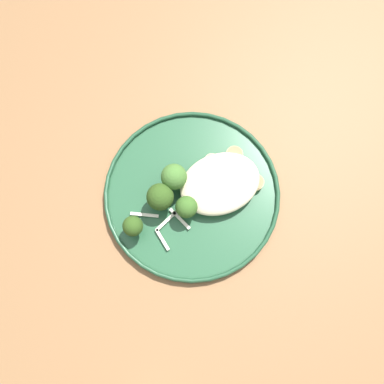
# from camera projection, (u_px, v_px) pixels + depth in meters

# --- Properties ---
(ground) EXTENTS (6.00, 6.00, 0.00)m
(ground) POSITION_uv_depth(u_px,v_px,m) (191.00, 242.00, 1.45)
(ground) COLOR #2D2B28
(wooden_dining_table) EXTENTS (1.40, 1.00, 0.74)m
(wooden_dining_table) POSITION_uv_depth(u_px,v_px,m) (190.00, 192.00, 0.81)
(wooden_dining_table) COLOR brown
(wooden_dining_table) RESTS_ON ground
(dinner_plate) EXTENTS (0.29, 0.29, 0.02)m
(dinner_plate) POSITION_uv_depth(u_px,v_px,m) (192.00, 194.00, 0.71)
(dinner_plate) COLOR #235133
(dinner_plate) RESTS_ON wooden_dining_table
(noodle_bed) EXTENTS (0.13, 0.10, 0.04)m
(noodle_bed) POSITION_uv_depth(u_px,v_px,m) (220.00, 184.00, 0.70)
(noodle_bed) COLOR beige
(noodle_bed) RESTS_ON dinner_plate
(seared_scallop_right_edge) EXTENTS (0.03, 0.03, 0.01)m
(seared_scallop_right_edge) POSITION_uv_depth(u_px,v_px,m) (236.00, 181.00, 0.71)
(seared_scallop_right_edge) COLOR beige
(seared_scallop_right_edge) RESTS_ON dinner_plate
(seared_scallop_left_edge) EXTENTS (0.02, 0.02, 0.01)m
(seared_scallop_left_edge) POSITION_uv_depth(u_px,v_px,m) (194.00, 179.00, 0.71)
(seared_scallop_left_edge) COLOR #E5C689
(seared_scallop_left_edge) RESTS_ON dinner_plate
(seared_scallop_rear_pale) EXTENTS (0.03, 0.03, 0.01)m
(seared_scallop_rear_pale) POSITION_uv_depth(u_px,v_px,m) (218.00, 190.00, 0.70)
(seared_scallop_rear_pale) COLOR beige
(seared_scallop_rear_pale) RESTS_ON dinner_plate
(seared_scallop_on_noodles) EXTENTS (0.03, 0.03, 0.02)m
(seared_scallop_on_noodles) POSITION_uv_depth(u_px,v_px,m) (212.00, 162.00, 0.71)
(seared_scallop_on_noodles) COLOR beige
(seared_scallop_on_noodles) RESTS_ON dinner_plate
(seared_scallop_tiny_bay) EXTENTS (0.03, 0.03, 0.01)m
(seared_scallop_tiny_bay) POSITION_uv_depth(u_px,v_px,m) (255.00, 182.00, 0.71)
(seared_scallop_tiny_bay) COLOR #DBB77A
(seared_scallop_tiny_bay) RESTS_ON dinner_plate
(seared_scallop_half_hidden) EXTENTS (0.03, 0.03, 0.01)m
(seared_scallop_half_hidden) POSITION_uv_depth(u_px,v_px,m) (234.00, 155.00, 0.72)
(seared_scallop_half_hidden) COLOR #DBB77A
(seared_scallop_half_hidden) RESTS_ON dinner_plate
(broccoli_floret_right_tilted) EXTENTS (0.04, 0.04, 0.06)m
(broccoli_floret_right_tilted) POSITION_uv_depth(u_px,v_px,m) (160.00, 197.00, 0.67)
(broccoli_floret_right_tilted) COLOR #7A994C
(broccoli_floret_right_tilted) RESTS_ON dinner_plate
(broccoli_floret_near_rim) EXTENTS (0.03, 0.03, 0.05)m
(broccoli_floret_near_rim) POSITION_uv_depth(u_px,v_px,m) (133.00, 226.00, 0.67)
(broccoli_floret_near_rim) COLOR #7A994C
(broccoli_floret_near_rim) RESTS_ON dinner_plate
(broccoli_floret_front_edge) EXTENTS (0.04, 0.04, 0.06)m
(broccoli_floret_front_edge) POSITION_uv_depth(u_px,v_px,m) (173.00, 174.00, 0.68)
(broccoli_floret_front_edge) COLOR #89A356
(broccoli_floret_front_edge) RESTS_ON dinner_plate
(broccoli_floret_tall_stalk) EXTENTS (0.04, 0.04, 0.05)m
(broccoli_floret_tall_stalk) POSITION_uv_depth(u_px,v_px,m) (186.00, 207.00, 0.68)
(broccoli_floret_tall_stalk) COLOR #7A994C
(broccoli_floret_tall_stalk) RESTS_ON dinner_plate
(onion_sliver_pale_crescent) EXTENTS (0.04, 0.03, 0.00)m
(onion_sliver_pale_crescent) POSITION_uv_depth(u_px,v_px,m) (144.00, 215.00, 0.70)
(onion_sliver_pale_crescent) COLOR silver
(onion_sliver_pale_crescent) RESTS_ON dinner_plate
(onion_sliver_long_sliver) EXTENTS (0.01, 0.04, 0.00)m
(onion_sliver_long_sliver) POSITION_uv_depth(u_px,v_px,m) (162.00, 240.00, 0.69)
(onion_sliver_long_sliver) COLOR silver
(onion_sliver_long_sliver) RESTS_ON dinner_plate
(onion_sliver_curled_piece) EXTENTS (0.04, 0.02, 0.00)m
(onion_sliver_curled_piece) POSITION_uv_depth(u_px,v_px,m) (166.00, 221.00, 0.70)
(onion_sliver_curled_piece) COLOR silver
(onion_sliver_curled_piece) RESTS_ON dinner_plate
(onion_sliver_short_strip) EXTENTS (0.02, 0.04, 0.00)m
(onion_sliver_short_strip) POSITION_uv_depth(u_px,v_px,m) (180.00, 219.00, 0.70)
(onion_sliver_short_strip) COLOR silver
(onion_sliver_short_strip) RESTS_ON dinner_plate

